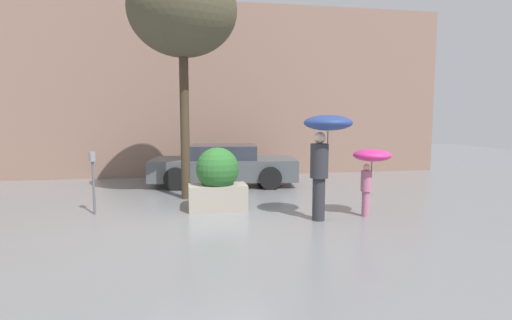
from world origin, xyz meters
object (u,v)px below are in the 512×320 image
(parked_car_near, at_px, (224,166))
(parking_meter, at_px, (93,170))
(planter_box, at_px, (218,179))
(street_tree, at_px, (183,11))
(person_adult, at_px, (325,141))
(person_child, at_px, (371,162))

(parked_car_near, xyz_separation_m, parking_meter, (-3.10, -3.31, 0.37))
(planter_box, relative_size, street_tree, 0.24)
(person_adult, distance_m, person_child, 1.15)
(parked_car_near, bearing_deg, parking_meter, 144.25)
(parked_car_near, bearing_deg, person_child, -142.86)
(person_child, bearing_deg, planter_box, 173.33)
(planter_box, height_order, person_adult, person_adult)
(person_adult, height_order, parked_car_near, person_adult)
(parking_meter, bearing_deg, planter_box, -0.50)
(person_adult, bearing_deg, person_child, 14.33)
(planter_box, height_order, person_child, person_child)
(person_child, xyz_separation_m, parked_car_near, (-2.59, 4.52, -0.56))
(street_tree, xyz_separation_m, parking_meter, (-1.93, -1.34, -3.66))
(person_adult, relative_size, parking_meter, 1.58)
(person_adult, xyz_separation_m, parked_car_near, (-1.54, 4.64, -1.02))
(street_tree, distance_m, parking_meter, 4.35)
(person_child, bearing_deg, person_adult, -159.19)
(parking_meter, bearing_deg, person_child, -12.00)
(person_adult, bearing_deg, planter_box, 155.19)
(planter_box, relative_size, parked_car_near, 0.31)
(planter_box, distance_m, person_child, 3.32)
(parked_car_near, distance_m, parking_meter, 4.55)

